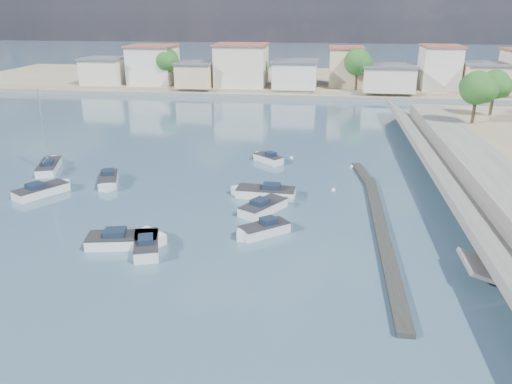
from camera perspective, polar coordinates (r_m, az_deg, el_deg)
ground at (r=67.69m, az=5.82°, el=6.20°), size 400.00×400.00×0.00m
breakwater at (r=41.85m, az=13.71°, el=-2.98°), size 2.00×31.02×0.35m
far_shore_land at (r=118.72m, az=6.92°, el=12.51°), size 160.00×40.00×1.40m
far_shore_quay at (r=97.99m, az=6.61°, el=10.75°), size 160.00×2.50×0.80m
far_town at (r=103.57m, az=12.91°, el=13.42°), size 113.01×12.80×8.35m
shore_trees at (r=94.53m, az=11.91°, el=13.68°), size 74.56×38.32×7.92m
motorboat_a at (r=36.78m, az=-12.41°, el=-5.85°), size 2.94×4.75×1.48m
motorboat_b at (r=42.53m, az=1.04°, el=-1.69°), size 3.98×4.84×1.48m
motorboat_c at (r=45.81m, az=0.78°, el=-0.06°), size 6.00×2.29×1.48m
motorboat_d at (r=38.08m, az=0.67°, el=-4.41°), size 3.99×3.69×1.48m
motorboat_e at (r=50.39m, az=-23.10°, el=0.17°), size 4.11×5.11×1.48m
motorboat_f at (r=56.29m, az=1.30°, el=3.82°), size 3.61×3.43×1.48m
motorboat_g at (r=51.10m, az=-16.53°, el=1.25°), size 3.14×4.96×1.48m
motorboat_h at (r=37.67m, az=-14.55°, el=-5.39°), size 5.81×2.99×1.48m
sailboat at (r=57.91m, az=-22.54°, el=2.77°), size 3.52×5.98×9.00m
mooring_buoys at (r=41.81m, az=7.87°, el=-2.78°), size 8.88×38.26×0.41m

